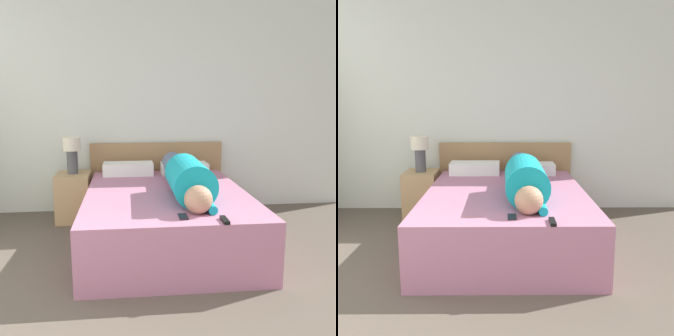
# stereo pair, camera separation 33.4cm
# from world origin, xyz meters

# --- Properties ---
(wall_back) EXTENTS (5.41, 0.06, 2.60)m
(wall_back) POSITION_xyz_m (0.00, 3.90, 1.30)
(wall_back) COLOR silver
(wall_back) RESTS_ON ground_plane
(bed) EXTENTS (1.49, 2.02, 0.51)m
(bed) POSITION_xyz_m (0.18, 2.71, 0.25)
(bed) COLOR #B2708E
(bed) RESTS_ON ground_plane
(headboard) EXTENTS (1.61, 0.04, 0.84)m
(headboard) POSITION_xyz_m (0.18, 3.83, 0.42)
(headboard) COLOR #A37A51
(headboard) RESTS_ON ground_plane
(nightstand) EXTENTS (0.37, 0.43, 0.54)m
(nightstand) POSITION_xyz_m (-0.79, 3.50, 0.27)
(nightstand) COLOR tan
(nightstand) RESTS_ON ground_plane
(table_lamp) EXTENTS (0.20, 0.20, 0.41)m
(table_lamp) POSITION_xyz_m (-0.79, 3.50, 0.80)
(table_lamp) COLOR #4C4C51
(table_lamp) RESTS_ON nightstand
(person_lying) EXTENTS (0.35, 1.74, 0.35)m
(person_lying) POSITION_xyz_m (0.34, 2.65, 0.66)
(person_lying) COLOR tan
(person_lying) RESTS_ON bed
(pillow_near_headboard) EXTENTS (0.57, 0.28, 0.14)m
(pillow_near_headboard) POSITION_xyz_m (-0.18, 3.54, 0.57)
(pillow_near_headboard) COLOR white
(pillow_near_headboard) RESTS_ON bed
(pillow_second) EXTENTS (0.54, 0.28, 0.12)m
(pillow_second) POSITION_xyz_m (0.47, 3.54, 0.57)
(pillow_second) COLOR white
(pillow_second) RESTS_ON bed
(tv_remote) EXTENTS (0.04, 0.15, 0.02)m
(tv_remote) POSITION_xyz_m (0.50, 1.78, 0.52)
(tv_remote) COLOR black
(tv_remote) RESTS_ON bed
(cell_phone) EXTENTS (0.06, 0.13, 0.01)m
(cell_phone) POSITION_xyz_m (0.21, 1.91, 0.51)
(cell_phone) COLOR black
(cell_phone) RESTS_ON bed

